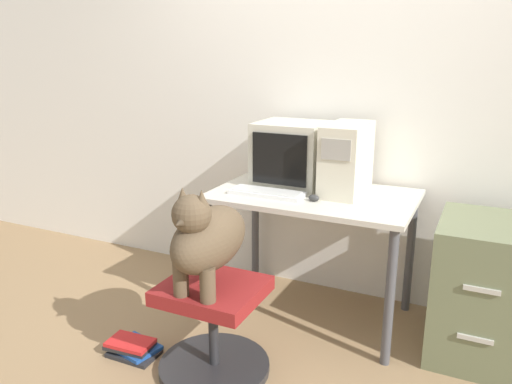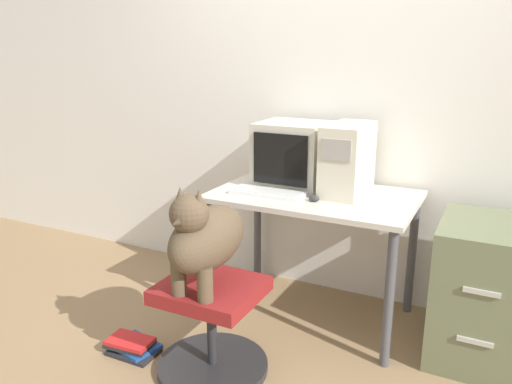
{
  "view_description": "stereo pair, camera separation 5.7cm",
  "coord_description": "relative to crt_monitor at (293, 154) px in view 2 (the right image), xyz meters",
  "views": [
    {
      "loc": [
        0.89,
        -2.29,
        1.56
      ],
      "look_at": [
        -0.22,
        0.06,
        0.84
      ],
      "focal_mm": 35.0,
      "sensor_mm": 36.0,
      "label": 1
    },
    {
      "loc": [
        0.95,
        -2.26,
        1.56
      ],
      "look_at": [
        -0.22,
        0.06,
        0.84
      ],
      "focal_mm": 35.0,
      "sensor_mm": 36.0,
      "label": 2
    }
  ],
  "objects": [
    {
      "name": "pc_tower",
      "position": [
        0.36,
        -0.04,
        0.01
      ],
      "size": [
        0.21,
        0.45,
        0.4
      ],
      "color": "beige",
      "rests_on": "desk"
    },
    {
      "name": "book_stack_floor",
      "position": [
        -0.52,
        -0.96,
        -0.93
      ],
      "size": [
        0.29,
        0.23,
        0.08
      ],
      "color": "#262628",
      "rests_on": "ground_plane"
    },
    {
      "name": "keyboard",
      "position": [
        -0.03,
        -0.29,
        -0.18
      ],
      "size": [
        0.43,
        0.16,
        0.03
      ],
      "color": "silver",
      "rests_on": "desk"
    },
    {
      "name": "desk",
      "position": [
        0.2,
        -0.14,
        -0.3
      ],
      "size": [
        1.15,
        0.73,
        0.78
      ],
      "color": "beige",
      "rests_on": "ground_plane"
    },
    {
      "name": "filing_cabinet",
      "position": [
        1.13,
        -0.14,
        -0.6
      ],
      "size": [
        0.47,
        0.6,
        0.74
      ],
      "color": "#6B7251",
      "rests_on": "ground_plane"
    },
    {
      "name": "office_chair",
      "position": [
        -0.05,
        -0.89,
        -0.73
      ],
      "size": [
        0.56,
        0.56,
        0.48
      ],
      "color": "#262628",
      "rests_on": "ground_plane"
    },
    {
      "name": "wall_back",
      "position": [
        0.2,
        0.29,
        0.33
      ],
      "size": [
        8.0,
        0.05,
        2.6
      ],
      "color": "white",
      "rests_on": "ground_plane"
    },
    {
      "name": "ground_plane",
      "position": [
        0.2,
        -0.51,
        -0.97
      ],
      "size": [
        12.0,
        12.0,
        0.0
      ],
      "primitive_type": "plane",
      "color": "#937551"
    },
    {
      "name": "dog",
      "position": [
        -0.05,
        -0.93,
        -0.23
      ],
      "size": [
        0.26,
        0.54,
        0.52
      ],
      "color": "brown",
      "rests_on": "office_chair"
    },
    {
      "name": "computer_mouse",
      "position": [
        0.25,
        -0.29,
        -0.17
      ],
      "size": [
        0.06,
        0.04,
        0.04
      ],
      "color": "#333333",
      "rests_on": "desk"
    },
    {
      "name": "crt_monitor",
      "position": [
        0.0,
        0.0,
        0.0
      ],
      "size": [
        0.41,
        0.39,
        0.38
      ],
      "color": "beige",
      "rests_on": "desk"
    }
  ]
}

